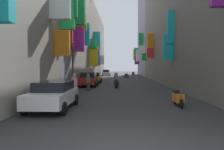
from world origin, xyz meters
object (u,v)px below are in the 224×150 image
at_px(parked_car_white, 53,94).
at_px(scooter_orange, 178,98).
at_px(parked_car_red, 88,79).
at_px(scooter_red, 133,73).
at_px(traffic_light_near_corner, 73,57).
at_px(parked_car_silver, 106,73).
at_px(parked_car_yellow, 94,77).
at_px(pedestrian_near_left, 75,86).
at_px(scooter_silver, 116,75).
at_px(scooter_black, 116,83).
at_px(scooter_blue, 126,76).
at_px(pedestrian_crossing, 88,82).

relative_size(parked_car_white, scooter_orange, 2.34).
xyz_separation_m(parked_car_red, parked_car_white, (0.09, -13.23, -0.06)).
relative_size(scooter_red, scooter_orange, 1.00).
distance_m(parked_car_red, traffic_light_near_corner, 4.88).
bearing_deg(parked_car_silver, parked_car_red, -90.18).
bearing_deg(traffic_light_near_corner, parked_car_yellow, 85.03).
bearing_deg(pedestrian_near_left, scooter_orange, -20.05).
xyz_separation_m(parked_car_white, scooter_silver, (2.55, 36.67, -0.29)).
xyz_separation_m(scooter_orange, scooter_black, (-3.59, 10.71, 0.00)).
height_order(parked_car_silver, parked_car_red, parked_car_red).
bearing_deg(scooter_blue, scooter_silver, 111.82).
relative_size(pedestrian_crossing, pedestrian_near_left, 0.90).
bearing_deg(scooter_red, scooter_orange, -90.23).
bearing_deg(pedestrian_crossing, scooter_black, 50.50).
distance_m(scooter_red, traffic_light_near_corner, 37.63).
bearing_deg(parked_car_red, parked_car_yellow, 89.83).
xyz_separation_m(parked_car_yellow, scooter_black, (3.12, -6.79, -0.28)).
bearing_deg(scooter_blue, parked_car_silver, 111.68).
bearing_deg(pedestrian_near_left, scooter_silver, 86.28).
height_order(scooter_orange, pedestrian_crossing, pedestrian_crossing).
xyz_separation_m(parked_car_yellow, scooter_orange, (6.70, -17.50, -0.28)).
xyz_separation_m(scooter_red, pedestrian_crossing, (-6.28, -36.90, 0.31)).
bearing_deg(scooter_blue, pedestrian_crossing, -100.29).
relative_size(parked_car_silver, scooter_blue, 2.20).
distance_m(parked_car_red, scooter_red, 33.21).
relative_size(scooter_black, pedestrian_near_left, 1.11).
bearing_deg(pedestrian_near_left, scooter_red, 81.37).
xyz_separation_m(parked_car_silver, scooter_red, (6.80, 2.60, -0.31)).
xyz_separation_m(scooter_orange, scooter_silver, (-4.08, 35.51, 0.00)).
height_order(scooter_blue, scooter_black, same).
bearing_deg(scooter_red, traffic_light_near_corner, -101.87).
relative_size(parked_car_silver, traffic_light_near_corner, 0.89).
relative_size(scooter_red, pedestrian_crossing, 1.15).
relative_size(parked_car_silver, parked_car_white, 0.95).
xyz_separation_m(parked_car_silver, traffic_light_near_corner, (-0.92, -34.14, 2.28)).
bearing_deg(scooter_blue, parked_car_red, -104.55).
height_order(parked_car_silver, scooter_orange, parked_car_silver).
height_order(parked_car_white, scooter_blue, parked_car_white).
relative_size(parked_car_red, scooter_blue, 2.16).
xyz_separation_m(scooter_orange, pedestrian_crossing, (-6.10, 7.66, 0.31)).
height_order(parked_car_red, scooter_black, parked_car_red).
distance_m(parked_car_red, parked_car_white, 13.23).
bearing_deg(scooter_blue, parked_car_white, -98.38).
height_order(parked_car_white, scooter_orange, parked_car_white).
height_order(scooter_orange, scooter_blue, same).
bearing_deg(parked_car_silver, scooter_silver, -68.44).
xyz_separation_m(pedestrian_crossing, pedestrian_near_left, (-0.14, -5.38, 0.10)).
relative_size(parked_car_yellow, pedestrian_near_left, 2.34).
distance_m(scooter_orange, pedestrian_near_left, 6.65).
height_order(parked_car_silver, pedestrian_crossing, pedestrian_crossing).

